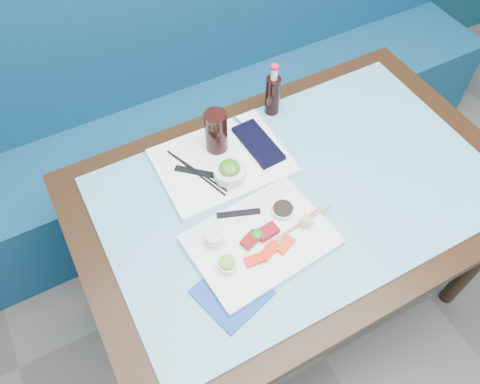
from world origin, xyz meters
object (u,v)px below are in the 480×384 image
booth_bench (196,112)px  blue_napkin (232,292)px  sashimi_plate (260,240)px  seaweed_bowl (230,173)px  cola_glass (216,132)px  serving_tray (222,161)px  cola_bottle_body (273,96)px  dining_table (297,206)px

booth_bench → blue_napkin: (-0.35, -1.04, 0.39)m
sashimi_plate → seaweed_bowl: 0.25m
cola_glass → serving_tray: bearing=-100.3°
seaweed_bowl → blue_napkin: seaweed_bowl is taller
cola_bottle_body → cola_glass: bearing=-163.7°
booth_bench → cola_bottle_body: booth_bench is taller
cola_glass → blue_napkin: (-0.19, -0.47, -0.09)m
cola_glass → dining_table: bearing=-60.2°
cola_glass → cola_bottle_body: bearing=16.3°
cola_glass → seaweed_bowl: bearing=-98.7°
sashimi_plate → seaweed_bowl: bearing=78.1°
dining_table → serving_tray: bearing=127.5°
booth_bench → cola_glass: bearing=-105.2°
serving_tray → dining_table: bearing=-51.8°
dining_table → cola_glass: (-0.15, 0.27, 0.18)m
seaweed_bowl → blue_napkin: bearing=-116.7°
sashimi_plate → cola_bottle_body: size_ratio=2.69×
blue_napkin → dining_table: bearing=30.4°
serving_tray → cola_bottle_body: bearing=26.9°
booth_bench → blue_napkin: booth_bench is taller
booth_bench → serving_tray: (-0.16, -0.62, 0.39)m
seaweed_bowl → sashimi_plate: bearing=-96.5°
dining_table → cola_glass: cola_glass is taller
seaweed_bowl → cola_bottle_body: size_ratio=0.70×
sashimi_plate → serving_tray: size_ratio=0.96×
dining_table → sashimi_plate: (-0.20, -0.10, 0.10)m
sashimi_plate → cola_glass: bearing=77.3°
blue_napkin → sashimi_plate: bearing=34.6°
dining_table → seaweed_bowl: seaweed_bowl is taller
cola_bottle_body → dining_table: bearing=-106.1°
sashimi_plate → booth_bench: bearing=72.4°
seaweed_bowl → serving_tray: bearing=82.4°
booth_bench → sashimi_plate: booth_bench is taller
serving_tray → cola_glass: size_ratio=2.74×
cola_glass → blue_napkin: cola_glass is taller
sashimi_plate → cola_glass: size_ratio=2.63×
booth_bench → cola_bottle_body: 0.68m
sashimi_plate → cola_glass: (0.05, 0.37, 0.08)m
serving_tray → cola_bottle_body: cola_bottle_body is taller
booth_bench → serving_tray: bearing=-104.8°
serving_tray → blue_napkin: bearing=-112.9°
serving_tray → seaweed_bowl: seaweed_bowl is taller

